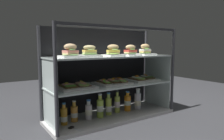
{
  "coord_description": "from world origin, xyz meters",
  "views": [
    {
      "loc": [
        -1.19,
        -1.78,
        0.75
      ],
      "look_at": [
        0.0,
        0.0,
        0.5
      ],
      "focal_mm": 33.89,
      "sensor_mm": 36.0,
      "label": 1
    }
  ],
  "objects_px": {
    "open_sandwich_tray_mid_right": "(142,79)",
    "juice_bottle_front_middle": "(64,116)",
    "open_sandwich_tray_left_of_center": "(76,86)",
    "juice_bottle_tucked_behind": "(138,101)",
    "plated_roll_sandwich_right_of_center": "(113,52)",
    "juice_bottle_back_left": "(74,113)",
    "juice_bottle_front_left_end": "(117,104)",
    "kitchen_scissors": "(73,128)",
    "plated_roll_sandwich_far_left": "(131,51)",
    "plated_roll_sandwich_mid_right": "(90,52)",
    "open_sandwich_tray_mid_left": "(113,82)",
    "plated_roll_sandwich_mid_left": "(71,52)",
    "juice_bottle_front_fourth": "(109,106)",
    "juice_bottle_front_second": "(100,108)",
    "juice_bottle_back_right": "(127,103)",
    "plated_roll_sandwich_near_left_corner": "(145,51)",
    "juice_bottle_front_right_end": "(89,111)"
  },
  "relations": [
    {
      "from": "juice_bottle_front_fourth",
      "to": "plated_roll_sandwich_right_of_center",
      "type": "bearing_deg",
      "value": -51.47
    },
    {
      "from": "juice_bottle_tucked_behind",
      "to": "juice_bottle_back_right",
      "type": "bearing_deg",
      "value": 171.81
    },
    {
      "from": "juice_bottle_front_right_end",
      "to": "juice_bottle_tucked_behind",
      "type": "relative_size",
      "value": 0.83
    },
    {
      "from": "open_sandwich_tray_left_of_center",
      "to": "juice_bottle_front_left_end",
      "type": "relative_size",
      "value": 1.43
    },
    {
      "from": "juice_bottle_front_right_end",
      "to": "plated_roll_sandwich_mid_left",
      "type": "bearing_deg",
      "value": -170.42
    },
    {
      "from": "juice_bottle_front_right_end",
      "to": "kitchen_scissors",
      "type": "height_order",
      "value": "juice_bottle_front_right_end"
    },
    {
      "from": "plated_roll_sandwich_near_left_corner",
      "to": "juice_bottle_tucked_behind",
      "type": "relative_size",
      "value": 0.84
    },
    {
      "from": "plated_roll_sandwich_far_left",
      "to": "open_sandwich_tray_mid_left",
      "type": "xyz_separation_m",
      "value": [
        -0.24,
        -0.01,
        -0.31
      ]
    },
    {
      "from": "plated_roll_sandwich_mid_right",
      "to": "juice_bottle_front_second",
      "type": "height_order",
      "value": "plated_roll_sandwich_mid_right"
    },
    {
      "from": "juice_bottle_front_second",
      "to": "juice_bottle_front_left_end",
      "type": "xyz_separation_m",
      "value": [
        0.23,
        0.04,
        -0.0
      ]
    },
    {
      "from": "plated_roll_sandwich_right_of_center",
      "to": "juice_bottle_front_fourth",
      "type": "height_order",
      "value": "plated_roll_sandwich_right_of_center"
    },
    {
      "from": "open_sandwich_tray_left_of_center",
      "to": "juice_bottle_back_left",
      "type": "xyz_separation_m",
      "value": [
        -0.01,
        0.02,
        -0.27
      ]
    },
    {
      "from": "open_sandwich_tray_mid_left",
      "to": "juice_bottle_front_second",
      "type": "xyz_separation_m",
      "value": [
        -0.16,
        -0.01,
        -0.25
      ]
    },
    {
      "from": "plated_roll_sandwich_mid_right",
      "to": "open_sandwich_tray_left_of_center",
      "type": "distance_m",
      "value": 0.34
    },
    {
      "from": "juice_bottle_front_middle",
      "to": "juice_bottle_front_right_end",
      "type": "relative_size",
      "value": 1.03
    },
    {
      "from": "plated_roll_sandwich_mid_right",
      "to": "plated_roll_sandwich_far_left",
      "type": "distance_m",
      "value": 0.49
    },
    {
      "from": "juice_bottle_front_second",
      "to": "juice_bottle_tucked_behind",
      "type": "distance_m",
      "value": 0.49
    },
    {
      "from": "open_sandwich_tray_left_of_center",
      "to": "open_sandwich_tray_mid_left",
      "type": "distance_m",
      "value": 0.41
    },
    {
      "from": "plated_roll_sandwich_right_of_center",
      "to": "plated_roll_sandwich_near_left_corner",
      "type": "height_order",
      "value": "plated_roll_sandwich_near_left_corner"
    },
    {
      "from": "plated_roll_sandwich_right_of_center",
      "to": "kitchen_scissors",
      "type": "bearing_deg",
      "value": -168.07
    },
    {
      "from": "juice_bottle_front_middle",
      "to": "juice_bottle_back_left",
      "type": "height_order",
      "value": "juice_bottle_front_middle"
    },
    {
      "from": "plated_roll_sandwich_right_of_center",
      "to": "open_sandwich_tray_left_of_center",
      "type": "distance_m",
      "value": 0.5
    },
    {
      "from": "open_sandwich_tray_mid_right",
      "to": "juice_bottle_back_left",
      "type": "relative_size",
      "value": 1.7
    },
    {
      "from": "kitchen_scissors",
      "to": "plated_roll_sandwich_right_of_center",
      "type": "bearing_deg",
      "value": 11.93
    },
    {
      "from": "plated_roll_sandwich_right_of_center",
      "to": "juice_bottle_back_left",
      "type": "distance_m",
      "value": 0.71
    },
    {
      "from": "plated_roll_sandwich_right_of_center",
      "to": "open_sandwich_tray_mid_right",
      "type": "distance_m",
      "value": 0.52
    },
    {
      "from": "open_sandwich_tray_mid_right",
      "to": "juice_bottle_front_middle",
      "type": "bearing_deg",
      "value": 179.96
    },
    {
      "from": "plated_roll_sandwich_mid_left",
      "to": "juice_bottle_back_left",
      "type": "bearing_deg",
      "value": 51.53
    },
    {
      "from": "plated_roll_sandwich_right_of_center",
      "to": "juice_bottle_front_fourth",
      "type": "distance_m",
      "value": 0.57
    },
    {
      "from": "open_sandwich_tray_mid_left",
      "to": "juice_bottle_front_right_end",
      "type": "relative_size",
      "value": 1.73
    },
    {
      "from": "open_sandwich_tray_mid_right",
      "to": "juice_bottle_back_right",
      "type": "relative_size",
      "value": 1.57
    },
    {
      "from": "plated_roll_sandwich_far_left",
      "to": "open_sandwich_tray_mid_right",
      "type": "height_order",
      "value": "plated_roll_sandwich_far_left"
    },
    {
      "from": "open_sandwich_tray_mid_left",
      "to": "juice_bottle_back_right",
      "type": "relative_size",
      "value": 1.57
    },
    {
      "from": "plated_roll_sandwich_mid_right",
      "to": "juice_bottle_back_right",
      "type": "bearing_deg",
      "value": -1.21
    },
    {
      "from": "juice_bottle_front_right_end",
      "to": "kitchen_scissors",
      "type": "xyz_separation_m",
      "value": [
        -0.22,
        -0.12,
        -0.08
      ]
    },
    {
      "from": "plated_roll_sandwich_mid_left",
      "to": "juice_bottle_front_middle",
      "type": "relative_size",
      "value": 0.96
    },
    {
      "from": "juice_bottle_front_middle",
      "to": "juice_bottle_front_second",
      "type": "xyz_separation_m",
      "value": [
        0.38,
        -0.01,
        0.02
      ]
    },
    {
      "from": "open_sandwich_tray_mid_right",
      "to": "juice_bottle_front_middle",
      "type": "relative_size",
      "value": 1.68
    },
    {
      "from": "plated_roll_sandwich_far_left",
      "to": "open_sandwich_tray_left_of_center",
      "type": "distance_m",
      "value": 0.72
    },
    {
      "from": "open_sandwich_tray_left_of_center",
      "to": "open_sandwich_tray_mid_right",
      "type": "xyz_separation_m",
      "value": [
        0.81,
        -0.01,
        0.0
      ]
    },
    {
      "from": "juice_bottle_front_second",
      "to": "juice_bottle_tucked_behind",
      "type": "relative_size",
      "value": 1.0
    },
    {
      "from": "juice_bottle_front_right_end",
      "to": "juice_bottle_front_fourth",
      "type": "bearing_deg",
      "value": 4.21
    },
    {
      "from": "juice_bottle_front_fourth",
      "to": "open_sandwich_tray_mid_right",
      "type": "bearing_deg",
      "value": -1.97
    },
    {
      "from": "open_sandwich_tray_left_of_center",
      "to": "juice_bottle_tucked_behind",
      "type": "relative_size",
      "value": 1.44
    },
    {
      "from": "open_sandwich_tray_mid_right",
      "to": "juice_bottle_front_left_end",
      "type": "distance_m",
      "value": 0.41
    },
    {
      "from": "plated_roll_sandwich_far_left",
      "to": "open_sandwich_tray_mid_right",
      "type": "bearing_deg",
      "value": -3.44
    },
    {
      "from": "open_sandwich_tray_left_of_center",
      "to": "juice_bottle_back_left",
      "type": "distance_m",
      "value": 0.27
    },
    {
      "from": "plated_roll_sandwich_right_of_center",
      "to": "kitchen_scissors",
      "type": "distance_m",
      "value": 0.82
    },
    {
      "from": "juice_bottle_front_left_end",
      "to": "kitchen_scissors",
      "type": "distance_m",
      "value": 0.61
    },
    {
      "from": "juice_bottle_back_right",
      "to": "juice_bottle_tucked_behind",
      "type": "xyz_separation_m",
      "value": [
        0.13,
        -0.02,
        0.0
      ]
    }
  ]
}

